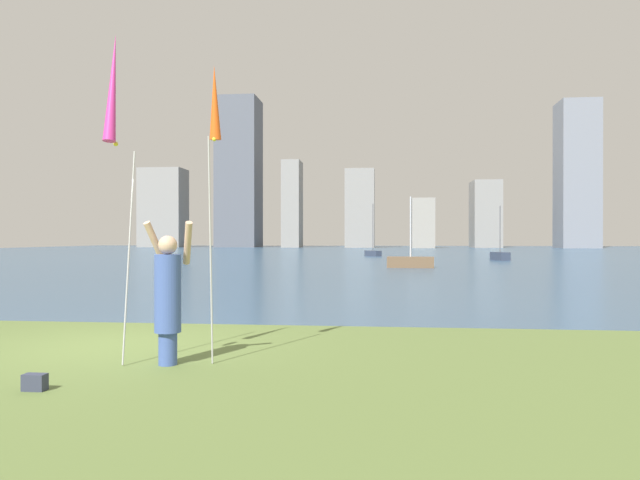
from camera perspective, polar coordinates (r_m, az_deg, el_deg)
ground at (r=60.16m, az=2.22°, el=-1.46°), size 120.00×138.00×0.12m
person at (r=8.30m, az=-14.20°, el=-4.98°), size 0.70×0.52×1.92m
kite_flag_left at (r=8.31m, az=-19.00°, el=12.84°), size 0.16×0.86×4.31m
kite_flag_right at (r=8.49m, az=-9.96°, el=11.85°), size 0.16×0.41×4.04m
bag at (r=7.54m, az=-25.40°, el=-12.07°), size 0.25×0.14×0.18m
sailboat_0 at (r=47.18m, az=16.69°, el=-1.45°), size 1.27×1.95×4.11m
sailboat_2 at (r=55.71m, az=5.03°, el=-1.21°), size 1.62×2.01×4.85m
sailboat_4 at (r=34.39m, az=8.57°, el=-2.05°), size 2.67×1.04×4.03m
skyline_tower_0 at (r=114.30m, az=-14.62°, el=2.95°), size 7.83×5.85×14.36m
skyline_tower_1 at (r=111.76m, az=-7.69°, el=6.31°), size 7.37×7.61×27.14m
skyline_tower_2 at (r=107.66m, az=-2.65°, el=3.40°), size 3.16×5.37×15.39m
skyline_tower_3 at (r=104.92m, az=3.80°, el=3.00°), size 5.04×4.40×13.61m
skyline_tower_4 at (r=102.35m, az=9.72°, el=1.58°), size 3.76×4.73×8.30m
skyline_tower_5 at (r=109.10m, az=15.39°, el=2.35°), size 4.71×7.40×11.58m
skyline_tower_6 at (r=109.21m, az=23.16°, el=5.70°), size 6.14×6.35×24.34m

